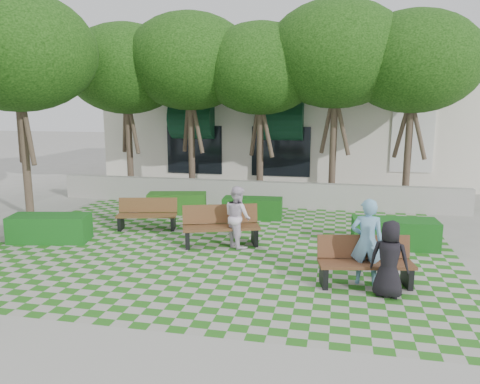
% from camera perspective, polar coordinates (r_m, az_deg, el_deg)
% --- Properties ---
extents(ground, '(90.00, 90.00, 0.00)m').
position_cam_1_polar(ground, '(11.48, -4.05, -8.17)').
color(ground, gray).
rests_on(ground, ground).
extents(lawn, '(12.00, 12.00, 0.00)m').
position_cam_1_polar(lawn, '(12.39, -2.76, -6.68)').
color(lawn, '#2B721E').
rests_on(lawn, ground).
extents(sidewalk_south, '(16.00, 2.00, 0.01)m').
position_cam_1_polar(sidewalk_south, '(7.48, -14.65, -19.47)').
color(sidewalk_south, '#9E9B93').
rests_on(sidewalk_south, ground).
extents(retaining_wall, '(15.00, 0.36, 0.90)m').
position_cam_1_polar(retaining_wall, '(17.21, 1.64, -0.16)').
color(retaining_wall, '#9E9B93').
rests_on(retaining_wall, ground).
extents(bench_east, '(2.01, 0.99, 1.01)m').
position_cam_1_polar(bench_east, '(10.11, 15.00, -8.28)').
color(bench_east, '#52301C').
rests_on(bench_east, ground).
extents(bench_mid, '(2.12, 1.30, 1.06)m').
position_cam_1_polar(bench_mid, '(12.43, -2.34, -4.21)').
color(bench_mid, '#54351D').
rests_on(bench_mid, ground).
extents(bench_west, '(1.84, 0.95, 0.92)m').
position_cam_1_polar(bench_west, '(14.25, -11.24, -2.72)').
color(bench_west, brown).
rests_on(bench_west, ground).
extents(hedge_east, '(2.21, 1.01, 0.75)m').
position_cam_1_polar(hedge_east, '(12.90, 18.33, -4.82)').
color(hedge_east, '#144B17').
rests_on(hedge_east, ground).
extents(hedge_midright, '(1.96, 0.88, 0.67)m').
position_cam_1_polar(hedge_midright, '(15.34, 1.54, -1.96)').
color(hedge_midright, '#134814').
rests_on(hedge_midright, ground).
extents(hedge_midleft, '(2.09, 1.19, 0.69)m').
position_cam_1_polar(hedge_midleft, '(16.19, -7.68, -1.34)').
color(hedge_midleft, '#1D5215').
rests_on(hedge_midleft, ground).
extents(hedge_west, '(2.22, 1.24, 0.73)m').
position_cam_1_polar(hedge_west, '(13.79, -22.17, -4.12)').
color(hedge_west, '#154F19').
rests_on(hedge_west, ground).
extents(person_blue, '(0.68, 0.46, 1.83)m').
position_cam_1_polar(person_blue, '(10.03, 15.22, -5.89)').
color(person_blue, '#70A9CD').
rests_on(person_blue, ground).
extents(person_dark, '(0.85, 0.66, 1.53)m').
position_cam_1_polar(person_dark, '(9.56, 17.74, -7.80)').
color(person_dark, black).
rests_on(person_dark, ground).
extents(person_white, '(0.98, 0.99, 1.61)m').
position_cam_1_polar(person_white, '(12.22, -0.30, -3.01)').
color(person_white, silver).
rests_on(person_white, ground).
extents(tree_row, '(17.70, 13.40, 7.41)m').
position_cam_1_polar(tree_row, '(17.15, -4.80, 15.64)').
color(tree_row, '#47382B').
rests_on(tree_row, ground).
extents(building, '(18.00, 8.92, 5.15)m').
position_cam_1_polar(building, '(24.62, 7.18, 7.93)').
color(building, silver).
rests_on(building, ground).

